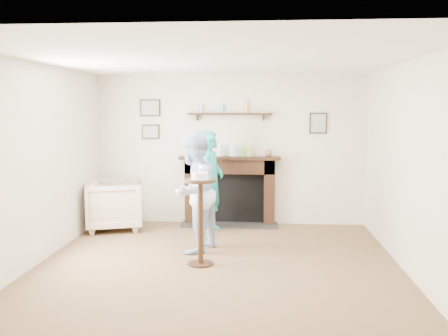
{
  "coord_description": "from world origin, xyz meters",
  "views": [
    {
      "loc": [
        0.55,
        -5.83,
        1.93
      ],
      "look_at": [
        0.02,
        0.9,
        1.13
      ],
      "focal_mm": 40.0,
      "sensor_mm": 36.0,
      "label": 1
    }
  ],
  "objects_px": {
    "armchair": "(115,229)",
    "man": "(194,251)",
    "pedestal_table": "(200,205)",
    "woman": "(211,231)"
  },
  "relations": [
    {
      "from": "man",
      "to": "pedestal_table",
      "type": "xyz_separation_m",
      "value": [
        0.17,
        -0.58,
        0.76
      ]
    },
    {
      "from": "armchair",
      "to": "pedestal_table",
      "type": "xyz_separation_m",
      "value": [
        1.62,
        -1.73,
        0.76
      ]
    },
    {
      "from": "woman",
      "to": "pedestal_table",
      "type": "distance_m",
      "value": 1.89
    },
    {
      "from": "armchair",
      "to": "man",
      "type": "distance_m",
      "value": 1.85
    },
    {
      "from": "armchair",
      "to": "man",
      "type": "height_order",
      "value": "man"
    },
    {
      "from": "armchair",
      "to": "pedestal_table",
      "type": "bearing_deg",
      "value": -155.03
    },
    {
      "from": "woman",
      "to": "pedestal_table",
      "type": "bearing_deg",
      "value": -167.58
    },
    {
      "from": "woman",
      "to": "man",
      "type": "bearing_deg",
      "value": -175.16
    },
    {
      "from": "man",
      "to": "pedestal_table",
      "type": "bearing_deg",
      "value": 36.26
    },
    {
      "from": "armchair",
      "to": "man",
      "type": "xyz_separation_m",
      "value": [
        1.45,
        -1.15,
        0.0
      ]
    }
  ]
}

